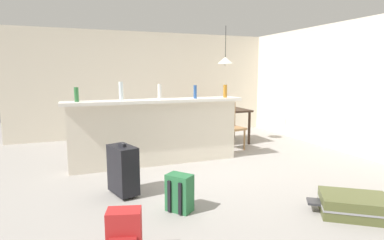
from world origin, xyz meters
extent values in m
cube|color=gray|center=(0.00, 0.00, -0.03)|extent=(13.00, 13.00, 0.05)
cube|color=silver|center=(0.00, 3.05, 1.25)|extent=(6.60, 0.10, 2.50)
cube|color=silver|center=(3.05, 0.30, 1.25)|extent=(0.10, 6.00, 2.50)
cube|color=silver|center=(-0.58, 0.43, 0.53)|extent=(2.80, 0.20, 1.05)
cube|color=white|center=(-0.58, 0.43, 1.08)|extent=(2.96, 0.40, 0.05)
cylinder|color=#2D6B38|center=(-1.80, 0.46, 1.21)|extent=(0.07, 0.07, 0.22)
cylinder|color=silver|center=(-1.15, 0.37, 1.25)|extent=(0.07, 0.07, 0.29)
cylinder|color=silver|center=(-0.54, 0.38, 1.23)|extent=(0.06, 0.06, 0.25)
cylinder|color=#284C89|center=(0.07, 0.36, 1.21)|extent=(0.06, 0.06, 0.23)
cylinder|color=#9E661E|center=(0.66, 0.39, 1.21)|extent=(0.07, 0.07, 0.22)
cube|color=#332319|center=(1.18, 1.55, 0.72)|extent=(1.10, 0.80, 0.04)
cylinder|color=#332319|center=(0.69, 1.21, 0.35)|extent=(0.06, 0.06, 0.70)
cylinder|color=#332319|center=(1.67, 1.21, 0.35)|extent=(0.06, 0.06, 0.70)
cylinder|color=#332319|center=(0.69, 1.89, 0.35)|extent=(0.06, 0.06, 0.70)
cylinder|color=#332319|center=(1.67, 1.89, 0.35)|extent=(0.06, 0.06, 0.70)
cube|color=#9E754C|center=(1.11, 0.90, 0.43)|extent=(0.48, 0.48, 0.04)
cube|color=#9E754C|center=(1.07, 1.08, 0.69)|extent=(0.40, 0.13, 0.48)
cylinder|color=#9E754C|center=(0.99, 0.71, 0.21)|extent=(0.04, 0.04, 0.41)
cylinder|color=#9E754C|center=(1.30, 0.79, 0.21)|extent=(0.04, 0.04, 0.41)
cylinder|color=#9E754C|center=(0.92, 1.02, 0.21)|extent=(0.04, 0.04, 0.41)
cylinder|color=#9E754C|center=(1.23, 1.10, 0.21)|extent=(0.04, 0.04, 0.41)
cube|color=#9E754C|center=(1.24, 2.17, 0.43)|extent=(0.41, 0.41, 0.04)
cube|color=#9E754C|center=(1.24, 1.99, 0.69)|extent=(0.40, 0.05, 0.48)
cylinder|color=#9E754C|center=(1.39, 2.33, 0.21)|extent=(0.04, 0.04, 0.41)
cylinder|color=#9E754C|center=(1.07, 2.32, 0.21)|extent=(0.04, 0.04, 0.41)
cylinder|color=#9E754C|center=(1.40, 2.01, 0.21)|extent=(0.04, 0.04, 0.41)
cylinder|color=#9E754C|center=(1.08, 2.00, 0.21)|extent=(0.04, 0.04, 0.41)
cylinder|color=black|center=(1.19, 1.45, 2.17)|extent=(0.01, 0.01, 0.66)
cone|color=white|center=(1.19, 1.45, 1.79)|extent=(0.34, 0.34, 0.14)
sphere|color=white|center=(1.19, 1.45, 1.71)|extent=(0.07, 0.07, 0.07)
cube|color=#51562D|center=(0.92, -2.18, 0.11)|extent=(0.83, 0.79, 0.22)
cube|color=gray|center=(0.92, -2.18, 0.11)|extent=(0.85, 0.80, 0.02)
cube|color=#2D2D33|center=(0.59, -1.94, 0.11)|extent=(0.22, 0.23, 0.02)
cube|color=#286B3D|center=(-0.81, -1.40, 0.21)|extent=(0.32, 0.33, 0.42)
cube|color=#205530|center=(-0.72, -1.33, 0.14)|extent=(0.18, 0.21, 0.19)
cube|color=black|center=(-0.84, -1.51, 0.19)|extent=(0.04, 0.04, 0.36)
cube|color=black|center=(-0.93, -1.40, 0.19)|extent=(0.04, 0.04, 0.36)
cube|color=black|center=(-1.32, -0.69, 0.33)|extent=(0.36, 0.49, 0.60)
cylinder|color=black|center=(-1.26, -0.88, 0.03)|extent=(0.05, 0.07, 0.06)
cylinder|color=black|center=(-1.37, -0.51, 0.03)|extent=(0.05, 0.07, 0.06)
cube|color=#232328|center=(-1.32, -0.69, 0.65)|extent=(0.08, 0.15, 0.04)
cube|color=red|center=(-1.53, -2.09, 0.21)|extent=(0.32, 0.25, 0.42)
cube|color=black|center=(-1.57, -1.97, 0.19)|extent=(0.04, 0.03, 0.36)
cube|color=black|center=(-1.43, -2.01, 0.19)|extent=(0.04, 0.03, 0.36)
camera|label=1|loc=(-1.87, -4.55, 1.54)|focal=29.34mm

